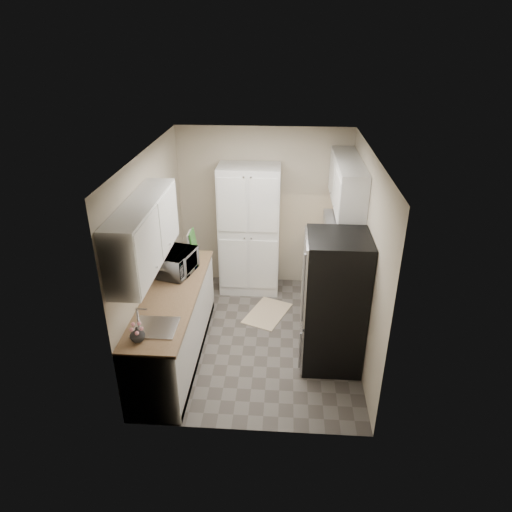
{
  "coord_description": "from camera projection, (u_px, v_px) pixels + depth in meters",
  "views": [
    {
      "loc": [
        0.33,
        -5.02,
        3.74
      ],
      "look_at": [
        -0.02,
        0.15,
        1.15
      ],
      "focal_mm": 32.0,
      "sensor_mm": 36.0,
      "label": 1
    }
  ],
  "objects": [
    {
      "name": "wine_bottle",
      "position": [
        175.0,
        250.0,
        6.15
      ],
      "size": [
        0.07,
        0.07,
        0.29
      ],
      "primitive_type": "cylinder",
      "color": "black",
      "rests_on": "countertop_left"
    },
    {
      "name": "toaster_oven",
      "position": [
        331.0,
        231.0,
        6.84
      ],
      "size": [
        0.37,
        0.41,
        0.2
      ],
      "primitive_type": "cube",
      "rotation": [
        0.0,
        0.0,
        -0.37
      ],
      "color": "silver",
      "rests_on": "countertop_right"
    },
    {
      "name": "room_shell",
      "position": [
        255.0,
        226.0,
        5.43
      ],
      "size": [
        2.64,
        3.24,
        2.52
      ],
      "color": "beige",
      "rests_on": "ground"
    },
    {
      "name": "refrigerator",
      "position": [
        334.0,
        303.0,
        5.37
      ],
      "size": [
        0.7,
        0.72,
        1.7
      ],
      "primitive_type": "cube",
      "color": "#B7B7BC",
      "rests_on": "ground"
    },
    {
      "name": "microwave",
      "position": [
        177.0,
        263.0,
        5.8
      ],
      "size": [
        0.49,
        0.61,
        0.3
      ],
      "primitive_type": "imported",
      "rotation": [
        0.0,
        0.0,
        1.32
      ],
      "color": "#B2B3B7",
      "rests_on": "countertop_left"
    },
    {
      "name": "pantry_cabinet",
      "position": [
        249.0,
        230.0,
        6.91
      ],
      "size": [
        0.9,
        0.55,
        2.0
      ],
      "primitive_type": "cube",
      "color": "silver",
      "rests_on": "ground"
    },
    {
      "name": "fruit_basket",
      "position": [
        333.0,
        221.0,
        6.79
      ],
      "size": [
        0.28,
        0.28,
        0.12
      ],
      "primitive_type": null,
      "rotation": [
        0.0,
        0.0,
        0.03
      ],
      "color": "orange",
      "rests_on": "toaster_oven"
    },
    {
      "name": "electric_range",
      "position": [
        330.0,
        294.0,
        6.24
      ],
      "size": [
        0.71,
        0.78,
        1.13
      ],
      "color": "#B7B7BC",
      "rests_on": "ground"
    },
    {
      "name": "ground",
      "position": [
        257.0,
        337.0,
        6.17
      ],
      "size": [
        3.2,
        3.2,
        0.0
      ],
      "primitive_type": "plane",
      "color": "#56514C",
      "rests_on": "ground"
    },
    {
      "name": "base_cabinet_left",
      "position": [
        175.0,
        326.0,
        5.65
      ],
      "size": [
        0.6,
        2.3,
        0.88
      ],
      "primitive_type": "cube",
      "color": "silver",
      "rests_on": "ground"
    },
    {
      "name": "countertop_left",
      "position": [
        172.0,
        294.0,
        5.44
      ],
      "size": [
        0.63,
        2.33,
        0.04
      ],
      "primitive_type": "cube",
      "color": "#846647",
      "rests_on": "base_cabinet_left"
    },
    {
      "name": "base_cabinet_right",
      "position": [
        326.0,
        269.0,
        6.97
      ],
      "size": [
        0.6,
        0.8,
        0.88
      ],
      "primitive_type": "cube",
      "color": "silver",
      "rests_on": "ground"
    },
    {
      "name": "flower_vase",
      "position": [
        137.0,
        334.0,
        4.56
      ],
      "size": [
        0.18,
        0.18,
        0.16
      ],
      "primitive_type": "imported",
      "rotation": [
        0.0,
        0.0,
        -0.23
      ],
      "color": "white",
      "rests_on": "countertop_left"
    },
    {
      "name": "kitchen_mat",
      "position": [
        267.0,
        313.0,
        6.68
      ],
      "size": [
        0.74,
        0.9,
        0.01
      ],
      "primitive_type": "cube",
      "rotation": [
        0.0,
        0.0,
        -0.39
      ],
      "color": "beige",
      "rests_on": "ground"
    },
    {
      "name": "cutting_board",
      "position": [
        193.0,
        242.0,
        6.33
      ],
      "size": [
        0.02,
        0.27,
        0.33
      ],
      "primitive_type": "cube",
      "rotation": [
        0.0,
        0.0,
        0.01
      ],
      "color": "#377E31",
      "rests_on": "countertop_left"
    },
    {
      "name": "countertop_right",
      "position": [
        329.0,
        242.0,
        6.77
      ],
      "size": [
        0.63,
        0.83,
        0.04
      ],
      "primitive_type": "cube",
      "color": "#846647",
      "rests_on": "base_cabinet_right"
    }
  ]
}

